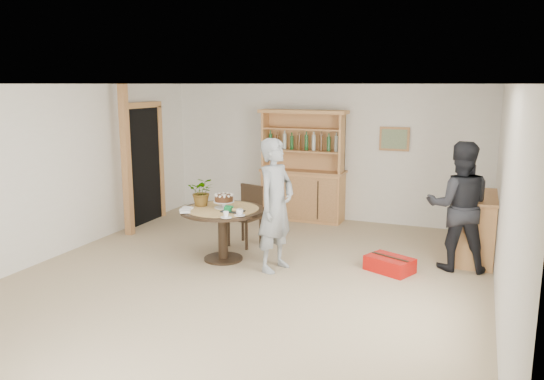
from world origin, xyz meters
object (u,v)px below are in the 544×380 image
at_px(sideboard, 476,227).
at_px(adult_person, 459,206).
at_px(teen_boy, 276,205).
at_px(dining_chair, 248,211).
at_px(hutch, 303,183).
at_px(red_suitcase, 390,264).
at_px(dining_table, 223,219).

bearing_deg(sideboard, adult_person, -112.79).
relative_size(teen_boy, adult_person, 1.02).
relative_size(sideboard, dining_chair, 1.33).
height_order(sideboard, teen_boy, teen_boy).
bearing_deg(sideboard, dining_chair, -170.30).
height_order(dining_chair, adult_person, adult_person).
bearing_deg(hutch, sideboard, -22.21).
relative_size(dining_chair, teen_boy, 0.52).
xyz_separation_m(teen_boy, red_suitcase, (1.47, 0.49, -0.80)).
xyz_separation_m(dining_table, teen_boy, (0.85, -0.10, 0.30)).
relative_size(dining_table, teen_boy, 0.67).
height_order(sideboard, adult_person, adult_person).
relative_size(hutch, dining_table, 1.70).
bearing_deg(dining_table, adult_person, 14.82).
bearing_deg(dining_chair, adult_person, 14.13).
xyz_separation_m(dining_chair, red_suitcase, (2.30, -0.44, -0.43)).
bearing_deg(red_suitcase, hutch, 155.93).
distance_m(dining_chair, teen_boy, 1.30).
bearing_deg(hutch, dining_table, -97.27).
bearing_deg(adult_person, hutch, -40.98).
bearing_deg(sideboard, dining_table, -157.47).
relative_size(adult_person, red_suitcase, 2.47).
xyz_separation_m(hutch, dining_chair, (-0.32, -1.82, -0.15)).
bearing_deg(hutch, red_suitcase, -48.67).
bearing_deg(red_suitcase, adult_person, 53.17).
xyz_separation_m(hutch, dining_table, (-0.34, -2.64, -0.08)).
bearing_deg(teen_boy, dining_chair, 56.14).
bearing_deg(adult_person, red_suitcase, 20.50).
bearing_deg(hutch, teen_boy, -79.41).
bearing_deg(hutch, dining_chair, -99.93).
bearing_deg(sideboard, hutch, 157.79).
xyz_separation_m(dining_table, red_suitcase, (2.32, 0.39, -0.50)).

